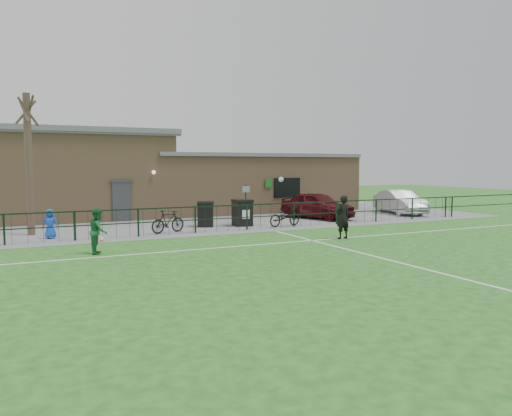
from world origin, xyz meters
name	(u,v)px	position (x,y,z in m)	size (l,w,h in m)	color
ground	(327,263)	(0.00, 0.00, 0.00)	(90.00, 90.00, 0.00)	#205E1B
paving_strip	(189,219)	(0.00, 13.50, 0.01)	(34.00, 13.00, 0.02)	slate
pitch_line_touch	(229,232)	(0.00, 7.80, 0.00)	(28.00, 0.10, 0.01)	white
pitch_line_mid	(267,244)	(0.00, 4.00, 0.00)	(28.00, 0.10, 0.01)	white
pitch_line_perp	(378,257)	(2.00, 0.00, 0.00)	(0.10, 16.00, 0.01)	white
perimeter_fence	(227,218)	(0.00, 8.00, 0.60)	(28.00, 0.10, 1.20)	black
bare_tree	(29,165)	(-8.00, 10.50, 3.00)	(0.30, 0.30, 6.00)	#453329
wheelie_bin_left	(206,215)	(-0.30, 9.98, 0.58)	(0.74, 0.84, 1.12)	black
wheelie_bin_right	(242,213)	(1.43, 9.48, 0.62)	(0.80, 0.91, 1.21)	black
sign_post	(246,204)	(1.90, 10.07, 1.02)	(0.06, 0.06, 2.00)	black
car_maroon	(317,205)	(6.54, 10.64, 0.76)	(1.74, 4.34, 1.48)	#440C12
car_silver	(400,202)	(12.59, 10.74, 0.74)	(1.53, 4.40, 1.45)	#AFB1B7
bicycle_d	(168,222)	(-2.57, 8.56, 0.52)	(0.47, 1.67, 1.00)	black
bicycle_e	(285,216)	(3.19, 8.35, 0.51)	(0.65, 1.85, 0.97)	black
spectator_child	(50,224)	(-7.34, 9.01, 0.62)	(0.59, 0.38, 1.21)	blue
goalkeeper_kick	(341,216)	(3.34, 3.92, 0.92)	(1.97, 2.81, 2.48)	black
outfield_player	(98,231)	(-6.09, 4.73, 0.77)	(0.75, 0.59, 1.55)	#1B6031
ball_ground	(102,239)	(-5.60, 7.31, 0.11)	(0.21, 0.21, 0.21)	white
clubhouse	(158,178)	(-0.88, 16.50, 2.22)	(24.25, 5.40, 4.96)	tan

